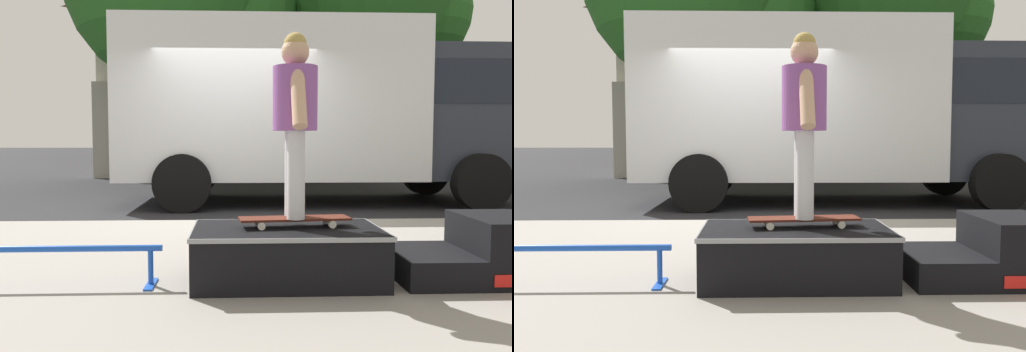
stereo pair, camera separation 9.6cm
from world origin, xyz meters
TOP-DOWN VIEW (x-y plane):
  - ground_plane at (0.00, 0.00)m, footprint 140.00×140.00m
  - sidewalk_slab at (0.00, -3.00)m, footprint 50.00×5.00m
  - skate_box at (0.35, -3.22)m, footprint 1.32×0.78m
  - kicker_ramp at (1.73, -3.22)m, footprint 1.03×0.72m
  - grind_rail at (-1.21, -3.30)m, footprint 1.42×0.28m
  - skateboard at (0.41, -3.19)m, footprint 0.80×0.28m
  - skater_kid at (0.41, -3.19)m, footprint 0.31×0.66m
  - box_truck at (1.55, 2.20)m, footprint 6.91×2.63m
  - house_behind at (0.37, 12.22)m, footprint 9.54×8.23m

SIDE VIEW (x-z plane):
  - ground_plane at x=0.00m, z-range 0.00..0.00m
  - sidewalk_slab at x=0.00m, z-range 0.00..0.12m
  - kicker_ramp at x=1.73m, z-range 0.08..0.53m
  - skate_box at x=0.35m, z-range 0.13..0.51m
  - grind_rail at x=-1.21m, z-range 0.19..0.47m
  - skateboard at x=0.41m, z-range 0.52..0.59m
  - skater_kid at x=0.41m, z-range 0.68..1.96m
  - box_truck at x=1.55m, z-range 0.18..3.23m
  - house_behind at x=0.37m, z-range 0.04..8.44m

